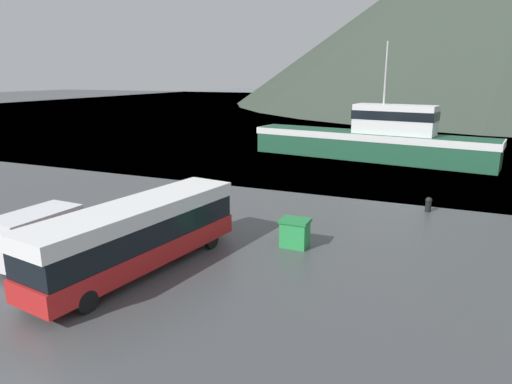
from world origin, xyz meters
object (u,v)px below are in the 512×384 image
(tour_bus, at_px, (139,233))
(fishing_boat, at_px, (374,139))
(delivery_van, at_px, (47,234))
(storage_bin, at_px, (295,233))

(tour_bus, height_order, fishing_boat, fishing_boat)
(tour_bus, bearing_deg, fishing_boat, 89.60)
(delivery_van, bearing_deg, fishing_boat, 76.81)
(tour_bus, xyz_separation_m, fishing_boat, (5.03, 32.69, 0.38))
(fishing_boat, relative_size, storage_bin, 17.13)
(delivery_van, xyz_separation_m, fishing_boat, (9.67, 33.62, 0.81))
(tour_bus, distance_m, fishing_boat, 33.08)
(delivery_van, distance_m, storage_bin, 12.12)
(storage_bin, bearing_deg, tour_bus, -134.90)
(fishing_boat, distance_m, storage_bin, 27.15)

